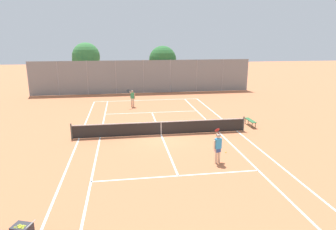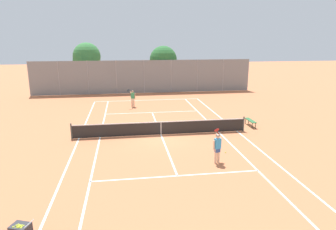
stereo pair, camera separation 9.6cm
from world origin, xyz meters
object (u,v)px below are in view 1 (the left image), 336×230
loose_tennis_ball_1 (226,152)px  player_near_side (218,146)px  player_far_left (132,97)px  courtside_bench (250,121)px  tree_behind_right (163,61)px  tennis_net (161,128)px  loose_tennis_ball_0 (97,128)px  tree_behind_left (85,57)px

loose_tennis_ball_1 → player_near_side: bearing=-126.1°
player_far_left → courtside_bench: player_far_left is taller
courtside_bench → tree_behind_right: tree_behind_right is taller
courtside_bench → tree_behind_right: 17.85m
loose_tennis_ball_1 → tennis_net: bearing=130.5°
loose_tennis_ball_0 → courtside_bench: 11.49m
tree_behind_right → courtside_bench: bearing=-75.7°
courtside_bench → tree_behind_right: size_ratio=0.27×
tree_behind_right → tree_behind_left: bearing=173.9°
tennis_net → tree_behind_right: size_ratio=2.17×
player_far_left → tree_behind_left: tree_behind_left is taller
player_near_side → courtside_bench: (4.60, 6.28, -0.52)m
courtside_bench → tree_behind_left: bearing=127.7°
tennis_net → tree_behind_right: tree_behind_right is taller
player_far_left → player_near_side: bearing=-74.2°
loose_tennis_ball_1 → tree_behind_right: bearing=91.7°
courtside_bench → player_near_side: bearing=-126.2°
tree_behind_left → player_near_side: bearing=-69.0°
player_near_side → tree_behind_left: size_ratio=0.30×
player_near_side → courtside_bench: bearing=53.8°
tennis_net → courtside_bench: tennis_net is taller
player_near_side → courtside_bench: player_near_side is taller
tree_behind_left → loose_tennis_ball_0: bearing=-81.6°
player_far_left → loose_tennis_ball_0: (-2.84, -6.81, -0.89)m
tree_behind_right → loose_tennis_ball_1: bearing=-88.3°
courtside_bench → tree_behind_left: 23.09m
tennis_net → tree_behind_left: bearing=110.0°
loose_tennis_ball_1 → tree_behind_right: tree_behind_right is taller
tennis_net → loose_tennis_ball_0: (-4.47, 2.16, -0.48)m
player_near_side → loose_tennis_ball_1: bearing=53.9°
player_near_side → tree_behind_left: tree_behind_left is taller
loose_tennis_ball_0 → tree_behind_left: tree_behind_left is taller
courtside_bench → loose_tennis_ball_0: bearing=174.8°
tree_behind_right → tennis_net: bearing=-98.3°
player_far_left → tree_behind_right: 10.48m
loose_tennis_ball_1 → tree_behind_right: (-0.66, 22.00, 3.67)m
tree_behind_left → tree_behind_right: bearing=-6.1°
tree_behind_right → player_near_side: bearing=-90.7°
player_far_left → loose_tennis_ball_0: size_ratio=26.88×
tennis_net → player_near_side: size_ratio=6.76×
player_far_left → tree_behind_left: 11.95m
tennis_net → loose_tennis_ball_0: size_ratio=181.82×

